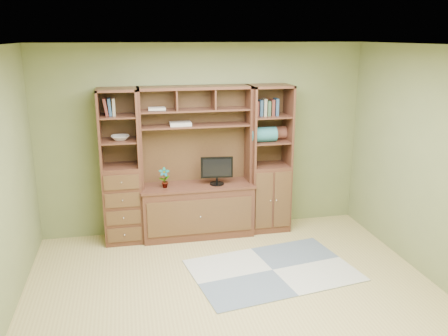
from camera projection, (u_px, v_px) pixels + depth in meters
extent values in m
cube|color=tan|center=(236.00, 298.00, 5.02)|extent=(4.60, 4.10, 0.04)
cube|color=white|center=(238.00, 46.00, 4.32)|extent=(4.60, 4.10, 0.04)
cube|color=olive|center=(204.00, 139.00, 6.55)|extent=(4.50, 0.04, 2.60)
cube|color=olive|center=(316.00, 281.00, 2.79)|extent=(4.50, 0.04, 2.60)
cube|color=olive|center=(440.00, 169.00, 5.12)|extent=(0.04, 4.00, 2.60)
cube|color=#4C281A|center=(197.00, 164.00, 6.35)|extent=(1.54, 0.53, 2.05)
cube|color=#4C281A|center=(121.00, 167.00, 6.19)|extent=(0.50, 0.45, 2.05)
cube|color=#4C281A|center=(269.00, 159.00, 6.59)|extent=(0.55, 0.45, 2.05)
cube|color=gray|center=(273.00, 270.00, 5.61)|extent=(2.04, 1.53, 0.01)
cube|color=black|center=(217.00, 166.00, 6.38)|extent=(0.45, 0.24, 0.53)
imported|color=#AE513B|center=(164.00, 178.00, 6.27)|extent=(0.15, 0.10, 0.28)
cube|color=beige|center=(180.00, 124.00, 6.25)|extent=(0.28, 0.20, 0.04)
imported|color=beige|center=(120.00, 138.00, 6.09)|extent=(0.23, 0.23, 0.06)
cube|color=#29676C|center=(263.00, 134.00, 6.42)|extent=(0.35, 0.20, 0.20)
cube|color=brown|center=(278.00, 133.00, 6.60)|extent=(0.32, 0.18, 0.18)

